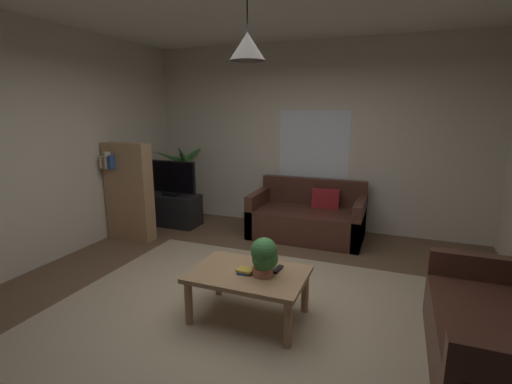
# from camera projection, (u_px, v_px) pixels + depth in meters

# --- Properties ---
(floor) EXTENTS (5.26, 5.23, 0.02)m
(floor) POSITION_uv_depth(u_px,v_px,m) (245.00, 303.00, 3.63)
(floor) COLOR brown
(floor) RESTS_ON ground
(rug) EXTENTS (3.42, 2.88, 0.01)m
(rug) POSITION_uv_depth(u_px,v_px,m) (237.00, 311.00, 3.44)
(rug) COLOR tan
(rug) RESTS_ON ground
(wall_back) EXTENTS (5.38, 0.06, 2.86)m
(wall_back) POSITION_uv_depth(u_px,v_px,m) (310.00, 137.00, 5.71)
(wall_back) COLOR beige
(wall_back) RESTS_ON ground
(wall_left) EXTENTS (0.06, 5.23, 2.86)m
(wall_left) POSITION_uv_depth(u_px,v_px,m) (33.00, 147.00, 4.25)
(wall_left) COLOR beige
(wall_left) RESTS_ON ground
(window_pane) EXTENTS (1.09, 0.01, 1.03)m
(window_pane) POSITION_uv_depth(u_px,v_px,m) (314.00, 145.00, 5.68)
(window_pane) COLOR white
(couch_under_window) EXTENTS (1.62, 0.90, 0.82)m
(couch_under_window) POSITION_uv_depth(u_px,v_px,m) (307.00, 219.00, 5.43)
(couch_under_window) COLOR #47281E
(couch_under_window) RESTS_ON ground
(couch_right_side) EXTENTS (0.90, 1.50, 0.82)m
(couch_right_side) POSITION_uv_depth(u_px,v_px,m) (508.00, 342.00, 2.55)
(couch_right_side) COLOR #47281E
(couch_right_side) RESTS_ON ground
(coffee_table) EXTENTS (1.02, 0.69, 0.45)m
(coffee_table) POSITION_uv_depth(u_px,v_px,m) (249.00, 279.00, 3.27)
(coffee_table) COLOR #A87F56
(coffee_table) RESTS_ON ground
(book_on_table_0) EXTENTS (0.13, 0.11, 0.02)m
(book_on_table_0) POSITION_uv_depth(u_px,v_px,m) (244.00, 272.00, 3.23)
(book_on_table_0) COLOR #2D4C8C
(book_on_table_0) RESTS_ON coffee_table
(book_on_table_1) EXTENTS (0.14, 0.11, 0.02)m
(book_on_table_1) POSITION_uv_depth(u_px,v_px,m) (245.00, 270.00, 3.23)
(book_on_table_1) COLOR gold
(book_on_table_1) RESTS_ON coffee_table
(remote_on_table_0) EXTENTS (0.07, 0.16, 0.02)m
(remote_on_table_0) POSITION_uv_depth(u_px,v_px,m) (278.00, 269.00, 3.29)
(remote_on_table_0) COLOR black
(remote_on_table_0) RESTS_ON coffee_table
(potted_plant_on_table) EXTENTS (0.24, 0.24, 0.35)m
(potted_plant_on_table) POSITION_uv_depth(u_px,v_px,m) (264.00, 256.00, 3.15)
(potted_plant_on_table) COLOR #B77051
(potted_plant_on_table) RESTS_ON coffee_table
(tv_stand) EXTENTS (0.90, 0.44, 0.50)m
(tv_stand) POSITION_uv_depth(u_px,v_px,m) (172.00, 210.00, 6.00)
(tv_stand) COLOR black
(tv_stand) RESTS_ON ground
(tv) EXTENTS (0.91, 0.16, 0.56)m
(tv) POSITION_uv_depth(u_px,v_px,m) (170.00, 178.00, 5.86)
(tv) COLOR black
(tv) RESTS_ON tv_stand
(potted_palm_corner) EXTENTS (0.77, 0.89, 1.34)m
(potted_palm_corner) POSITION_uv_depth(u_px,v_px,m) (185.00, 185.00, 6.34)
(potted_palm_corner) COLOR #4C4C51
(potted_palm_corner) RESTS_ON ground
(bookshelf_corner) EXTENTS (0.70, 0.31, 1.40)m
(bookshelf_corner) POSITION_uv_depth(u_px,v_px,m) (129.00, 191.00, 5.25)
(bookshelf_corner) COLOR #A87F56
(bookshelf_corner) RESTS_ON ground
(pendant_lamp) EXTENTS (0.28, 0.28, 0.63)m
(pendant_lamp) POSITION_uv_depth(u_px,v_px,m) (247.00, 46.00, 2.84)
(pendant_lamp) COLOR black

